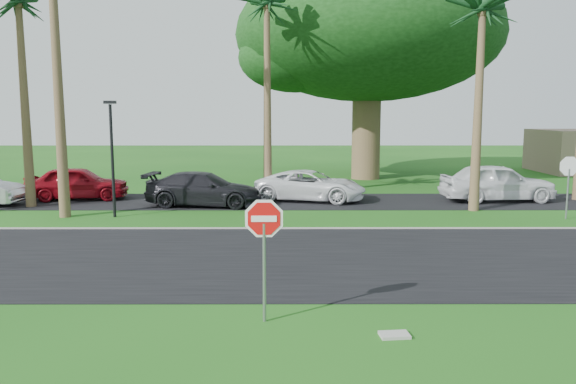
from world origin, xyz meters
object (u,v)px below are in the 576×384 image
Objects in this scene: stop_sign_near at (264,235)px; stop_sign_far at (569,174)px; car_red at (78,183)px; car_minivan at (311,186)px; car_dark at (204,189)px; car_pickup at (497,183)px.

stop_sign_far is at bearing 43.73° from stop_sign_near.
car_red is 11.25m from car_minivan.
car_dark is at bearing 122.24° from car_minivan.
car_pickup is (-1.08, 4.53, -0.88)m from stop_sign_far.
stop_sign_far is 15.15m from car_dark.
stop_sign_near is 15.91m from stop_sign_far.
car_dark is at bearing 103.02° from stop_sign_near.
stop_sign_near is at bearing -170.81° from car_minivan.
car_pickup is (13.70, 1.34, 0.14)m from car_dark.
car_minivan is 8.83m from car_pickup.
stop_sign_near reaches higher than car_red.
car_red is (-9.65, 16.09, -0.97)m from stop_sign_near.
car_minivan is (1.59, 15.70, -1.05)m from stop_sign_near.
stop_sign_far reaches higher than car_minivan.
stop_sign_near is 14.60m from car_dark.
car_red is 6.65m from car_dark.
car_pickup reaches higher than car_dark.
stop_sign_far is at bearing -100.41° from car_minivan.
car_pickup is at bearing -99.01° from car_red.
car_red is 0.91× the size of car_dark.
stop_sign_far is 0.55× the size of car_red.
stop_sign_far is (11.50, 11.00, 0.00)m from stop_sign_near.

